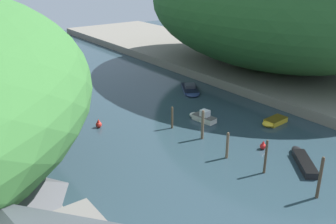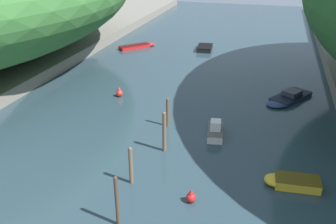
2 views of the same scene
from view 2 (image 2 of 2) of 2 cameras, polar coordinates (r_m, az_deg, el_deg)
name	(u,v)px [view 2 (image 2 of 2)]	position (r m, az deg, el deg)	size (l,w,h in m)	color
water_surface	(171,106)	(35.70, 0.39, 0.92)	(130.00, 130.00, 0.00)	#283D47
boat_white_cruiser	(290,182)	(25.64, 18.13, -10.06)	(3.58, 1.68, 0.63)	gold
boat_navy_launch	(205,47)	(55.21, 5.68, 9.82)	(2.31, 4.43, 0.63)	black
boat_far_right_bank	(139,46)	(55.97, -4.49, 10.00)	(4.80, 5.09, 0.49)	red
boat_yellow_tender	(215,129)	(30.67, 7.23, -2.60)	(1.65, 3.71, 1.39)	silver
boat_moored_right	(288,98)	(38.71, 17.78, 2.07)	(4.83, 6.07, 0.85)	navy
mooring_post_second	(117,201)	(20.92, -7.79, -13.31)	(0.22, 0.22, 3.20)	#4C3D2D
mooring_post_middle	(131,165)	(24.22, -5.69, -8.08)	(0.26, 0.26, 2.67)	brown
mooring_post_fourth	(164,132)	(27.50, -0.56, -3.02)	(0.30, 0.30, 3.20)	brown
mooring_post_farthest	(168,112)	(31.34, -0.07, -0.03)	(0.24, 0.24, 2.56)	brown
channel_buoy_near	(191,197)	(23.11, 3.52, -12.80)	(0.61, 0.61, 0.92)	red
channel_buoy_far	(119,93)	(38.08, -7.42, 2.92)	(0.68, 0.68, 1.02)	red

